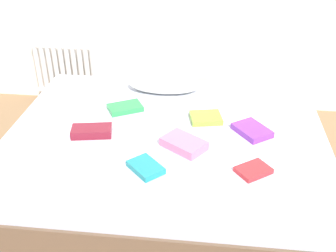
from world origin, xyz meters
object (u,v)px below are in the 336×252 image
textbook_teal (146,167)px  textbook_green (125,108)px  textbook_lime (206,118)px  textbook_maroon (92,131)px  radiator (65,69)px  pillow (165,84)px  textbook_purple (252,130)px  textbook_pink (184,144)px  textbook_red (253,170)px  bed (167,160)px

textbook_teal → textbook_green: bearing=157.4°
textbook_lime → textbook_maroon: 0.74m
radiator → textbook_teal: bearing=-58.1°
textbook_green → pillow: bearing=26.8°
textbook_green → textbook_purple: bearing=-42.4°
textbook_green → textbook_maroon: textbook_maroon is taller
pillow → textbook_green: size_ratio=2.40×
pillow → textbook_pink: bearing=-74.7°
textbook_red → textbook_green: (-0.82, 0.61, 0.00)m
textbook_purple → textbook_pink: (-0.40, -0.21, 0.01)m
textbook_teal → textbook_lime: (0.30, 0.58, -0.00)m
textbook_red → textbook_maroon: textbook_maroon is taller
pillow → textbook_lime: bearing=-51.8°
pillow → textbook_maroon: pillow is taller
pillow → textbook_teal: bearing=-88.9°
textbook_lime → textbook_purple: bearing=-36.1°
textbook_maroon → bed: bearing=7.4°
radiator → pillow: size_ratio=1.08×
pillow → textbook_pink: pillow is taller
textbook_red → radiator: bearing=98.2°
bed → textbook_maroon: bearing=-162.4°
radiator → textbook_purple: (1.62, -1.21, 0.17)m
textbook_red → textbook_maroon: (-0.96, 0.27, 0.01)m
textbook_green → textbook_purple: 0.86m
textbook_red → textbook_purple: size_ratio=0.78×
bed → radiator: (-1.09, 1.20, 0.10)m
pillow → textbook_pink: (0.20, -0.75, -0.03)m
bed → pillow: bearing=98.7°
radiator → textbook_pink: (1.22, -1.42, 0.18)m
pillow → textbook_maroon: bearing=-118.6°
pillow → textbook_green: pillow is taller
bed → textbook_red: size_ratio=11.56×
radiator → textbook_red: 2.28m
bed → textbook_purple: 0.59m
textbook_maroon → radiator: bearing=105.4°
textbook_pink → textbook_green: bearing=171.7°
bed → textbook_maroon: size_ratio=8.26×
textbook_lime → textbook_maroon: (-0.69, -0.26, 0.01)m
textbook_purple → pillow: bearing=-167.5°
pillow → textbook_red: (0.59, -0.94, -0.04)m
textbook_teal → textbook_pink: 0.30m
textbook_purple → textbook_lime: bearing=-150.3°
textbook_lime → textbook_pink: bearing=-120.8°
radiator → textbook_lime: 1.72m
radiator → textbook_pink: radiator is taller
pillow → textbook_teal: size_ratio=2.80×
textbook_lime → textbook_maroon: bearing=-170.9°
bed → textbook_purple: size_ratio=9.03×
bed → radiator: bearing=132.3°
bed → radiator: radiator is taller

